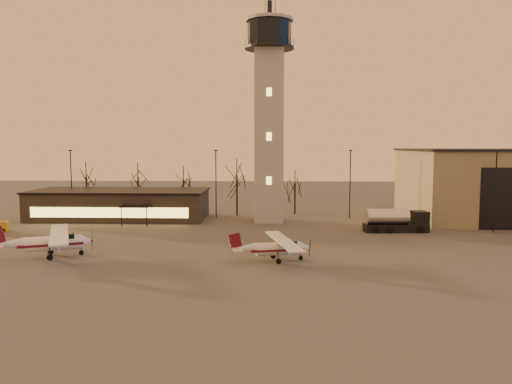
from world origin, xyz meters
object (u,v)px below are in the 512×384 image
cessna_front (280,251)px  fuel_truck (396,223)px  control_tower (269,106)px  cessna_rear (55,245)px  terminal (120,204)px

cessna_front → fuel_truck: size_ratio=1.29×
fuel_truck → control_tower: bearing=150.6°
control_tower → cessna_rear: bearing=-131.3°
control_tower → cessna_rear: size_ratio=2.78×
terminal → cessna_front: terminal is taller
cessna_rear → fuel_truck: size_ratio=1.47×
terminal → cessna_front: size_ratio=2.47×
terminal → fuel_truck: 39.22m
cessna_front → cessna_rear: bearing=164.9°
control_tower → cessna_rear: control_tower is taller
terminal → fuel_truck: (37.96, -9.80, -1.00)m
control_tower → cessna_front: bearing=-87.0°
terminal → cessna_rear: terminal is taller
control_tower → cessna_front: size_ratio=3.17×
control_tower → cessna_rear: (-20.51, -23.33, -15.18)m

